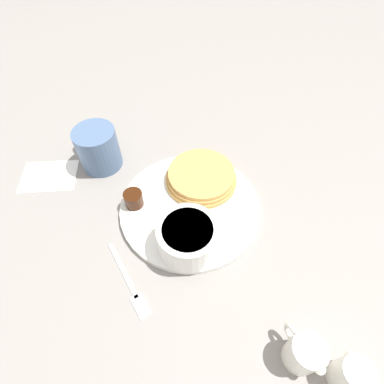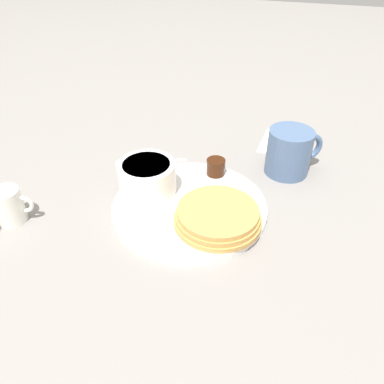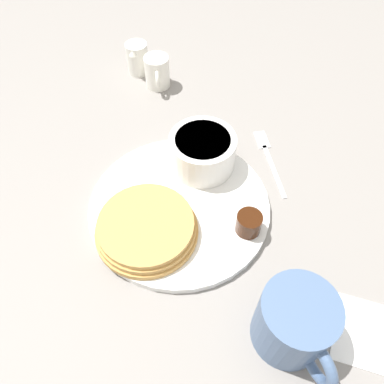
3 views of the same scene
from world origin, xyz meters
TOP-DOWN VIEW (x-y plane):
  - ground_plane at (0.00, 0.00)m, footprint 4.00×4.00m
  - plate at (0.00, 0.00)m, footprint 0.27×0.27m
  - pancake_stack at (0.03, 0.06)m, footprint 0.14×0.14m
  - bowl at (-0.02, -0.08)m, footprint 0.10×0.10m
  - syrup_cup at (-0.11, 0.02)m, footprint 0.04×0.04m
  - butter_ramekin at (-0.03, -0.09)m, footprint 0.05×0.05m
  - coffee_mug at (-0.17, 0.15)m, footprint 0.09×0.11m
  - creamer_pitcher_near at (0.12, -0.28)m, footprint 0.05×0.07m
  - fork at (-0.12, -0.14)m, footprint 0.07×0.14m
  - napkin at (-0.29, 0.13)m, footprint 0.12×0.09m

SIDE VIEW (x-z plane):
  - ground_plane at x=0.00m, z-range 0.00..0.00m
  - fork at x=-0.12m, z-range 0.00..0.00m
  - napkin at x=-0.29m, z-range 0.00..0.00m
  - plate at x=0.00m, z-range 0.00..0.01m
  - pancake_stack at x=0.03m, z-range 0.01..0.04m
  - syrup_cup at x=-0.11m, z-range 0.01..0.04m
  - butter_ramekin at x=-0.03m, z-range 0.01..0.05m
  - creamer_pitcher_near at x=0.12m, z-range 0.00..0.06m
  - bowl at x=-0.02m, z-range 0.01..0.07m
  - coffee_mug at x=-0.17m, z-range 0.00..0.09m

